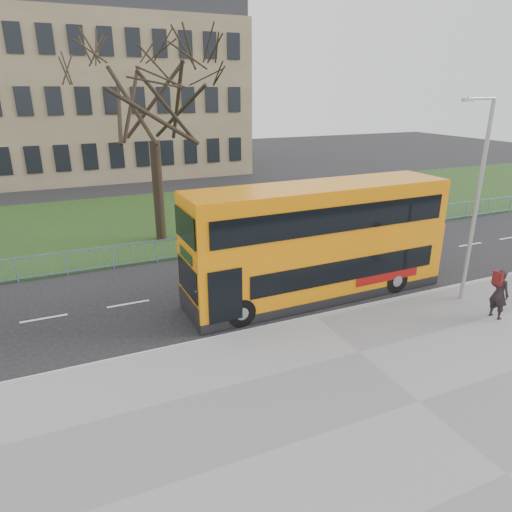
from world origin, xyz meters
The scene contains 10 objects.
ground centered at (0.00, 0.00, 0.00)m, with size 120.00×120.00×0.00m, color black.
pavement centered at (0.00, -6.75, 0.06)m, with size 80.00×10.50×0.12m, color slate.
kerb centered at (0.00, -1.55, 0.07)m, with size 80.00×0.20×0.14m, color gray.
grass_verge centered at (0.00, 14.30, 0.04)m, with size 80.00×15.40×0.08m, color #1C3513.
guard_railing centered at (0.00, 6.60, 0.55)m, with size 40.00×0.12×1.10m, color #6988BC, non-canonical shape.
bare_tree centered at (-3.00, 10.00, 6.37)m, with size 8.80×8.80×12.57m, color black, non-canonical shape.
civic_building centered at (-5.00, 35.00, 7.00)m, with size 30.00×15.00×14.00m, color #78664C.
yellow_bus centered at (1.09, 0.31, 2.37)m, with size 10.59×2.71×4.42m.
pedestrian centered at (5.85, -4.15, 1.04)m, with size 0.67×0.44×1.84m, color black.
street_lamp centered at (5.91, -2.48, 4.21)m, with size 1.58×0.25×7.47m.
Camera 1 is at (-7.89, -14.10, 7.77)m, focal length 32.00 mm.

